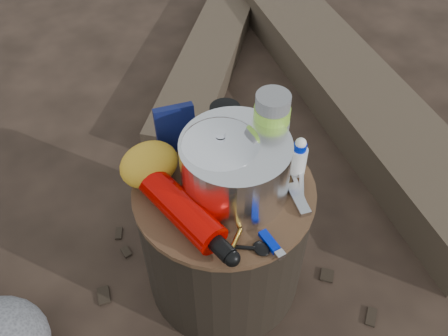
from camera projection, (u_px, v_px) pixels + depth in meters
ground at (224, 275)px, 1.46m from camera, size 60.00×60.00×0.00m
stump at (224, 236)px, 1.31m from camera, size 0.44×0.44×0.41m
log_main at (343, 80)px, 1.99m from camera, size 0.90×1.89×0.16m
log_small at (211, 55)px, 2.16m from camera, size 1.09×0.95×0.10m
foil_windscreen at (235, 168)px, 1.10m from camera, size 0.25×0.25×0.15m
camping_pot at (221, 163)px, 1.10m from camera, size 0.18×0.18×0.18m
fuel_bottle at (181, 209)px, 1.07m from camera, size 0.09×0.31×0.07m
thermos at (270, 132)px, 1.14m from camera, size 0.08×0.08×0.21m
travel_mug at (225, 125)px, 1.23m from camera, size 0.07×0.07×0.11m
stuff_sack at (149, 164)px, 1.15m from camera, size 0.15×0.12×0.10m
food_pouch at (176, 129)px, 1.21m from camera, size 0.10×0.06×0.13m
lighter at (270, 242)px, 1.05m from camera, size 0.03×0.08×0.01m
multitool at (298, 199)px, 1.13m from camera, size 0.06×0.10×0.01m
pot_grabber at (300, 191)px, 1.15m from camera, size 0.11×0.14×0.01m
spork at (233, 247)px, 1.04m from camera, size 0.12×0.11×0.01m
squeeze_bottle at (298, 158)px, 1.16m from camera, size 0.04×0.04×0.10m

